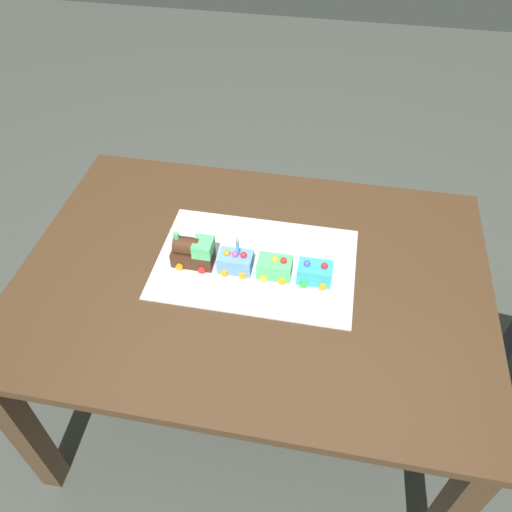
{
  "coord_description": "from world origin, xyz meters",
  "views": [
    {
      "loc": [
        0.2,
        -1.0,
        1.86
      ],
      "look_at": [
        0.0,
        0.04,
        0.77
      ],
      "focal_mm": 35.53,
      "sensor_mm": 36.0,
      "label": 1
    }
  ],
  "objects": [
    {
      "name": "cake_car_caboose_turquoise",
      "position": [
        0.18,
        0.01,
        0.77
      ],
      "size": [
        0.1,
        0.08,
        0.07
      ],
      "color": "#38B7C6",
      "rests_on": "cake_board"
    },
    {
      "name": "cake_board",
      "position": [
        0.0,
        0.04,
        0.74
      ],
      "size": [
        0.6,
        0.4,
        0.0
      ],
      "primitive_type": "cube",
      "color": "silver",
      "rests_on": "dining_table"
    },
    {
      "name": "cake_car_gondola_mint_green",
      "position": [
        0.06,
        0.01,
        0.77
      ],
      "size": [
        0.1,
        0.08,
        0.07
      ],
      "color": "#59CC7A",
      "rests_on": "cake_board"
    },
    {
      "name": "ground_plane",
      "position": [
        0.0,
        0.0,
        0.0
      ],
      "size": [
        8.0,
        8.0,
        0.0
      ],
      "primitive_type": "plane",
      "color": "#474C44"
    },
    {
      "name": "cake_car_flatbed_sky_blue",
      "position": [
        -0.05,
        0.01,
        0.77
      ],
      "size": [
        0.1,
        0.08,
        0.07
      ],
      "color": "#669EEA",
      "rests_on": "cake_board"
    },
    {
      "name": "cake_locomotive",
      "position": [
        -0.18,
        0.01,
        0.79
      ],
      "size": [
        0.14,
        0.08,
        0.12
      ],
      "color": "#472816",
      "rests_on": "cake_board"
    },
    {
      "name": "dining_table",
      "position": [
        0.0,
        0.0,
        0.63
      ],
      "size": [
        1.4,
        1.0,
        0.74
      ],
      "color": "#4C331E",
      "rests_on": "ground"
    },
    {
      "name": "birthday_candle",
      "position": [
        -0.05,
        0.01,
        0.84
      ],
      "size": [
        0.01,
        0.01,
        0.06
      ],
      "color": "#4CA5E5",
      "rests_on": "cake_car_flatbed_sky_blue"
    }
  ]
}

